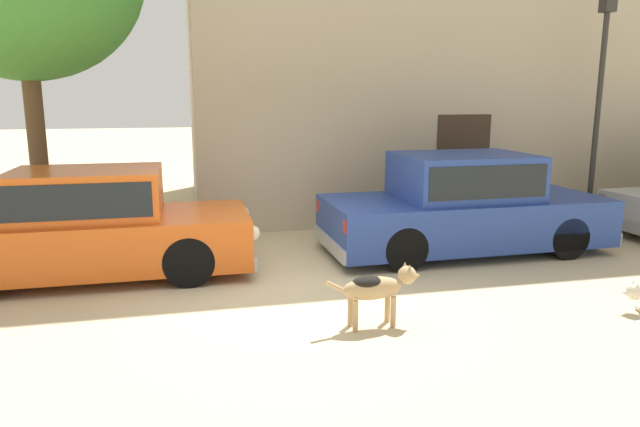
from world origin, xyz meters
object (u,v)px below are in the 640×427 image
Objects in this scene: parked_sedan_second at (464,204)px; street_lamp at (600,84)px; stray_dog_spotted at (377,287)px; parked_sedan_nearest at (92,225)px.

street_lamp is at bearing 18.85° from parked_sedan_second.
parked_sedan_second is 4.20× the size of stray_dog_spotted.
parked_sedan_second reaches higher than stray_dog_spotted.
street_lamp reaches higher than stray_dog_spotted.
parked_sedan_nearest is 3.99× the size of stray_dog_spotted.
parked_sedan_nearest is 9.05m from street_lamp.
street_lamp is (3.21, 1.14, 1.89)m from parked_sedan_second.
street_lamp is at bearing 8.00° from parked_sedan_nearest.
parked_sedan_nearest is 4.14m from stray_dog_spotted.
parked_sedan_second is 3.90m from street_lamp.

